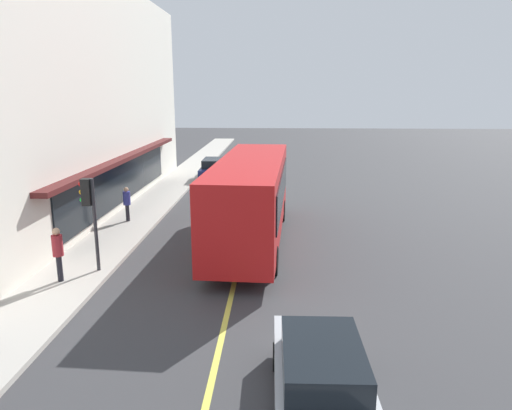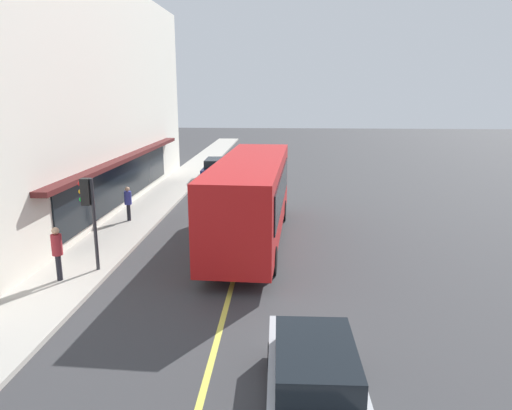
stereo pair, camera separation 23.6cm
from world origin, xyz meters
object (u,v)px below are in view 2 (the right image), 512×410
traffic_light (88,202)px  car_navy (217,169)px  car_silver (314,379)px  pedestrian_by_curb (128,200)px  pedestrian_waiting (57,248)px  bus (251,196)px

traffic_light → car_navy: (18.02, -1.81, -1.79)m
car_navy → car_silver: 25.56m
pedestrian_by_curb → pedestrian_waiting: (-7.36, -0.08, 0.11)m
car_navy → pedestrian_by_curb: bearing=167.4°
traffic_light → car_navy: size_ratio=0.74×
pedestrian_by_curb → pedestrian_waiting: pedestrian_waiting is taller
traffic_light → car_navy: bearing=-5.7°
car_silver → pedestrian_waiting: pedestrian_waiting is taller
car_navy → pedestrian_waiting: (-19.04, 2.54, 0.49)m
traffic_light → car_silver: 10.17m
bus → pedestrian_waiting: bearing=129.4°
traffic_light → pedestrian_waiting: bearing=144.6°
car_silver → car_navy: bearing=12.1°
car_silver → pedestrian_by_curb: pedestrian_by_curb is taller
bus → traffic_light: size_ratio=3.51×
bus → pedestrian_waiting: 7.72m
pedestrian_waiting → car_silver: bearing=-127.0°
traffic_light → pedestrian_waiting: traffic_light is taller
pedestrian_by_curb → traffic_light: bearing=-172.8°
traffic_light → pedestrian_by_curb: 6.54m
car_silver → pedestrian_by_curb: 15.52m
pedestrian_waiting → traffic_light: bearing=-35.4°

